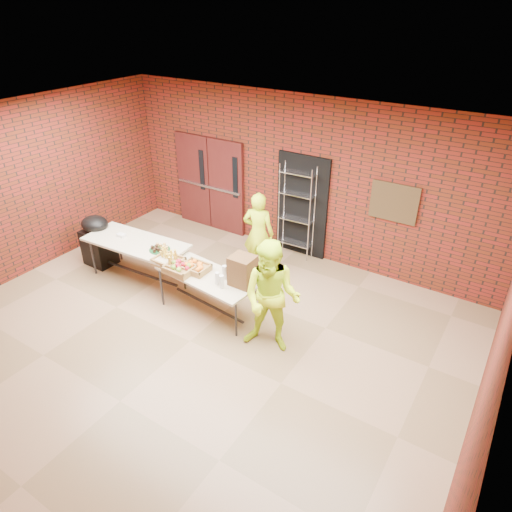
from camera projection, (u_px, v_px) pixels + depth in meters
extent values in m
cube|color=olive|center=(190.00, 342.00, 7.16)|extent=(8.00, 7.00, 0.04)
cube|color=silver|center=(171.00, 137.00, 5.54)|extent=(8.00, 7.00, 0.04)
cube|color=maroon|center=(300.00, 178.00, 8.92)|extent=(8.00, 0.04, 3.20)
cube|color=maroon|center=(12.00, 193.00, 8.23)|extent=(0.04, 7.00, 3.20)
cube|color=maroon|center=(495.00, 362.00, 4.47)|extent=(0.04, 7.00, 3.20)
cube|color=#421612|center=(194.00, 180.00, 10.37)|extent=(0.88, 0.08, 2.10)
cube|color=#421612|center=(226.00, 188.00, 9.95)|extent=(0.88, 0.08, 2.10)
cube|color=black|center=(202.00, 170.00, 10.06)|extent=(0.12, 0.02, 0.90)
cube|color=black|center=(235.00, 178.00, 9.63)|extent=(0.12, 0.02, 0.90)
cube|color=#ADACB3|center=(208.00, 187.00, 10.14)|extent=(1.70, 0.04, 0.05)
cube|color=black|center=(302.00, 206.00, 9.10)|extent=(1.10, 0.06, 2.10)
cube|color=#3F3219|center=(394.00, 202.00, 8.00)|extent=(0.85, 0.04, 0.70)
cube|color=#C4B396|center=(136.00, 242.00, 8.32)|extent=(2.02, 0.94, 0.04)
cube|color=#2E2E33|center=(140.00, 273.00, 8.65)|extent=(1.75, 0.15, 0.03)
cylinder|color=#2E2E33|center=(119.00, 243.00, 9.17)|extent=(0.04, 0.04, 0.77)
cylinder|color=#2E2E33|center=(186.00, 267.00, 8.35)|extent=(0.04, 0.04, 0.77)
cylinder|color=#2E2E33|center=(93.00, 256.00, 8.69)|extent=(0.04, 0.04, 0.77)
cylinder|color=#2E2E33|center=(161.00, 284.00, 7.87)|extent=(0.04, 0.04, 0.77)
cube|color=#C4B396|center=(207.00, 276.00, 7.49)|extent=(1.82, 0.91, 0.04)
cube|color=#2E2E33|center=(209.00, 305.00, 7.79)|extent=(1.55, 0.20, 0.03)
cylinder|color=#2E2E33|center=(184.00, 273.00, 8.25)|extent=(0.04, 0.04, 0.68)
cylinder|color=#2E2E33|center=(256.00, 300.00, 7.52)|extent=(0.04, 0.04, 0.68)
cylinder|color=#2E2E33|center=(162.00, 288.00, 7.83)|extent=(0.04, 0.04, 0.68)
cylinder|color=#2E2E33|center=(236.00, 318.00, 7.10)|extent=(0.04, 0.04, 0.68)
cube|color=olive|center=(169.00, 262.00, 7.76)|extent=(0.49, 0.38, 0.08)
cube|color=olive|center=(195.00, 269.00, 7.59)|extent=(0.46, 0.35, 0.07)
cube|color=olive|center=(180.00, 270.00, 7.55)|extent=(0.48, 0.38, 0.08)
cylinder|color=#12461F|center=(160.00, 250.00, 8.02)|extent=(0.37, 0.37, 0.01)
cube|color=silver|center=(121.00, 235.00, 8.46)|extent=(0.16, 0.11, 0.05)
cube|color=#53351C|center=(243.00, 271.00, 7.13)|extent=(0.38, 0.34, 0.50)
cylinder|color=silver|center=(217.00, 278.00, 7.20)|extent=(0.07, 0.07, 0.22)
cylinder|color=silver|center=(222.00, 282.00, 7.11)|extent=(0.07, 0.07, 0.22)
cylinder|color=silver|center=(225.00, 272.00, 7.34)|extent=(0.08, 0.08, 0.24)
cube|color=black|center=(99.00, 247.00, 9.05)|extent=(0.57, 0.47, 0.72)
ellipsoid|color=black|center=(95.00, 224.00, 8.80)|extent=(0.56, 0.48, 0.31)
imported|color=#D1FD1C|center=(258.00, 233.00, 8.58)|extent=(0.68, 0.54, 1.63)
imported|color=#D1FD1C|center=(272.00, 298.00, 6.61)|extent=(1.01, 0.87, 1.81)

